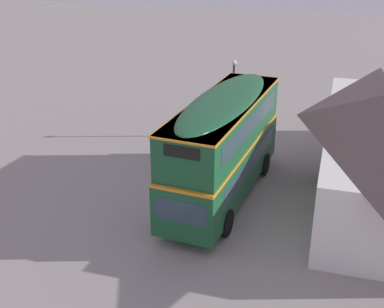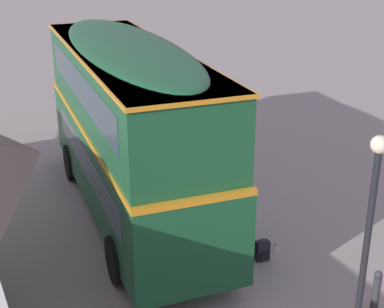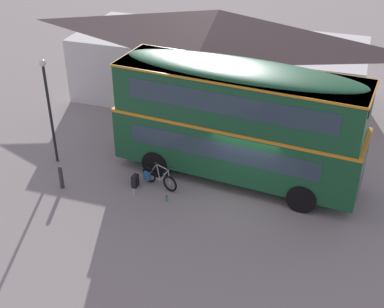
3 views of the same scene
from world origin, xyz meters
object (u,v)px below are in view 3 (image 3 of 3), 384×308
Objects in this scene: touring_bicycle at (158,178)px; water_bottle_green_metal at (167,199)px; street_lamp at (48,101)px; kerb_bollard at (61,177)px; double_decker_bus at (238,118)px; water_bottle_clear_plastic at (134,191)px; backpack_on_ground at (135,180)px.

touring_bicycle is 1.13m from water_bottle_green_metal.
touring_bicycle is at bearing -4.94° from street_lamp.
kerb_bollard is (-3.52, -1.29, 0.13)m from touring_bicycle.
water_bottle_clear_plastic is (-3.41, -2.37, -2.53)m from double_decker_bus.
water_bottle_clear_plastic is (-1.39, 0.10, -0.02)m from water_bottle_green_metal.
water_bottle_green_metal is 1.13× the size of water_bottle_clear_plastic.
backpack_on_ground is 0.56× the size of kerb_bollard.
water_bottle_clear_plastic is (0.14, -0.47, -0.17)m from backpack_on_ground.
backpack_on_ground is (-0.85, -0.30, -0.09)m from touring_bicycle.
water_bottle_green_metal is at bearing 5.87° from kerb_bollard.
kerb_bollard reaches higher than backpack_on_ground.
kerb_bollard is at bearing -53.82° from street_lamp.
double_decker_bus reaches higher than water_bottle_green_metal.
street_lamp is (-7.47, -1.19, 0.17)m from double_decker_bus.
water_bottle_green_metal is at bearing -4.03° from water_bottle_clear_plastic.
water_bottle_clear_plastic is (-0.71, -0.76, -0.26)m from touring_bicycle.
water_bottle_clear_plastic is 2.89m from kerb_bollard.
double_decker_bus is 2.17× the size of street_lamp.
backpack_on_ground is at bearing -160.71° from touring_bicycle.
touring_bicycle is 1.72× the size of kerb_bollard.
backpack_on_ground is 0.12× the size of street_lamp.
touring_bicycle is 3.06× the size of backpack_on_ground.
water_bottle_green_metal reaches higher than water_bottle_clear_plastic.
double_decker_bus reaches higher than kerb_bollard.
touring_bicycle is (-2.70, -1.60, -2.27)m from double_decker_bus.
double_decker_bus is 4.86m from water_bottle_clear_plastic.
kerb_bollard is at bearing -159.56° from backpack_on_ground.
water_bottle_clear_plastic is 5.02m from street_lamp.
street_lamp is at bearing 169.75° from backpack_on_ground.
street_lamp reaches higher than water_bottle_clear_plastic.
water_bottle_clear_plastic is at bearing -145.24° from double_decker_bus.
kerb_bollard is (-4.20, -0.43, 0.37)m from water_bottle_green_metal.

